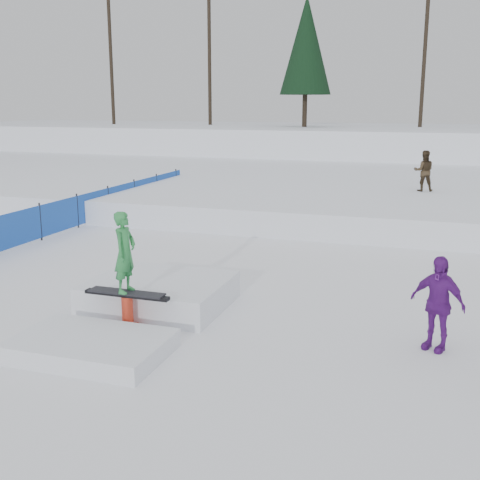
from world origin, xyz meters
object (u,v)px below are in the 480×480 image
(walker_olive, at_px, (424,171))
(spectator_purple, at_px, (437,303))
(safety_fence, at_px, (77,211))
(jib_rail_feature, at_px, (143,302))

(walker_olive, bearing_deg, spectator_purple, 83.75)
(safety_fence, distance_m, jib_rail_feature, 8.95)
(safety_fence, distance_m, spectator_purple, 12.83)
(safety_fence, relative_size, walker_olive, 10.97)
(walker_olive, xyz_separation_m, jib_rail_feature, (-4.52, -13.02, -1.23))
(safety_fence, relative_size, jib_rail_feature, 3.64)
(spectator_purple, bearing_deg, walker_olive, 118.50)
(safety_fence, xyz_separation_m, walker_olive, (10.35, 6.23, 0.98))
(jib_rail_feature, bearing_deg, walker_olive, 70.85)
(safety_fence, height_order, walker_olive, walker_olive)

